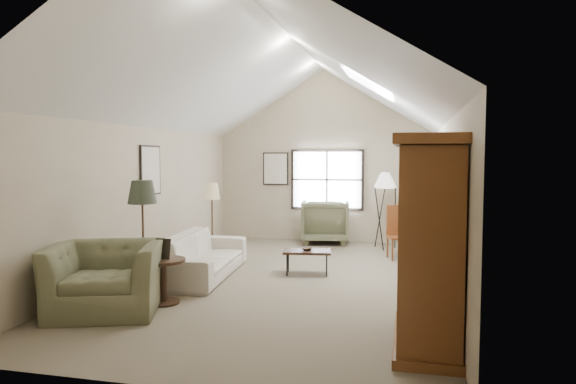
% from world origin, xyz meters
% --- Properties ---
extents(room_shell, '(5.01, 8.01, 4.00)m').
position_xyz_m(room_shell, '(0.00, 0.00, 3.21)').
color(room_shell, '#716751').
rests_on(room_shell, ground).
extents(window, '(1.72, 0.08, 1.42)m').
position_xyz_m(window, '(0.10, 3.96, 1.45)').
color(window, black).
rests_on(window, room_shell).
extents(skylight, '(0.80, 1.20, 0.52)m').
position_xyz_m(skylight, '(1.30, 0.90, 3.22)').
color(skylight, white).
rests_on(skylight, room_shell).
extents(wall_art, '(1.97, 3.71, 0.88)m').
position_xyz_m(wall_art, '(-1.88, 1.94, 1.73)').
color(wall_art, black).
rests_on(wall_art, room_shell).
extents(armoire, '(0.60, 1.50, 2.20)m').
position_xyz_m(armoire, '(2.18, -2.40, 1.10)').
color(armoire, brown).
rests_on(armoire, ground).
extents(tv_alcove, '(0.32, 1.30, 2.10)m').
position_xyz_m(tv_alcove, '(2.34, 1.60, 1.15)').
color(tv_alcove, white).
rests_on(tv_alcove, ground).
extents(media_console, '(0.34, 1.18, 0.60)m').
position_xyz_m(media_console, '(2.32, 1.60, 0.30)').
color(media_console, '#382316').
rests_on(media_console, ground).
extents(tv_panel, '(0.05, 0.90, 0.55)m').
position_xyz_m(tv_panel, '(2.32, 1.60, 0.92)').
color(tv_panel, black).
rests_on(tv_panel, media_console).
extents(sofa, '(1.16, 2.50, 0.71)m').
position_xyz_m(sofa, '(-1.36, -0.05, 0.35)').
color(sofa, beige).
rests_on(sofa, ground).
extents(armchair_near, '(1.67, 1.57, 0.88)m').
position_xyz_m(armchair_near, '(-1.79, -2.18, 0.44)').
color(armchair_near, '#636547').
rests_on(armchair_near, ground).
extents(armchair_far, '(1.20, 1.22, 0.99)m').
position_xyz_m(armchair_far, '(0.11, 3.70, 0.50)').
color(armchair_far, '#5D5F42').
rests_on(armchair_far, ground).
extents(coffee_table, '(0.86, 0.57, 0.41)m').
position_xyz_m(coffee_table, '(0.31, 0.48, 0.20)').
color(coffee_table, '#322114').
rests_on(coffee_table, ground).
extents(bowl, '(0.22, 0.22, 0.05)m').
position_xyz_m(bowl, '(0.31, 0.48, 0.43)').
color(bowl, '#382617').
rests_on(bowl, coffee_table).
extents(side_table, '(0.66, 0.66, 0.61)m').
position_xyz_m(side_table, '(-1.26, -1.65, 0.30)').
color(side_table, '#311D14').
rests_on(side_table, ground).
extents(side_chair, '(0.51, 0.51, 1.04)m').
position_xyz_m(side_chair, '(1.80, 2.14, 0.52)').
color(side_chair, brown).
rests_on(side_chair, ground).
extents(tripod_lamp, '(0.52, 0.52, 1.69)m').
position_xyz_m(tripod_lamp, '(1.48, 3.21, 0.84)').
color(tripod_lamp, silver).
rests_on(tripod_lamp, ground).
extents(dark_lamp, '(0.44, 0.44, 1.69)m').
position_xyz_m(dark_lamp, '(-1.66, -1.45, 0.85)').
color(dark_lamp, '#262B1E').
rests_on(dark_lamp, ground).
extents(tan_lamp, '(0.33, 0.33, 1.52)m').
position_xyz_m(tan_lamp, '(-1.66, 1.15, 0.76)').
color(tan_lamp, tan).
rests_on(tan_lamp, ground).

